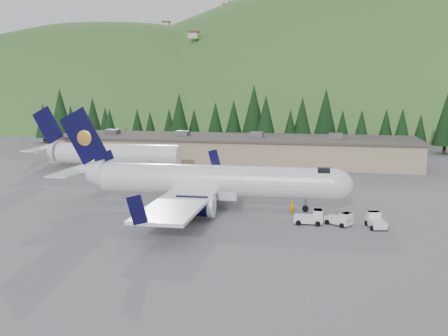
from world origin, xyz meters
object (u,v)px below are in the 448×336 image
terminal_building (231,149)px  baggage_tug_a (311,217)px  baggage_tug_c (376,221)px  airliner (206,181)px  baggage_tug_b (341,219)px  ramp_worker (292,208)px  second_airliner (102,153)px

terminal_building → baggage_tug_a: bearing=-68.7°
baggage_tug_c → airliner: bearing=62.3°
airliner → baggage_tug_b: airliner is taller
baggage_tug_b → terminal_building: bearing=150.6°
ramp_worker → baggage_tug_c: bearing=145.9°
airliner → terminal_building: 38.22m
ramp_worker → baggage_tug_b: bearing=134.2°
terminal_building → ramp_worker: bearing=-69.7°
airliner → baggage_tug_c: (19.62, -5.09, -2.56)m
baggage_tug_c → terminal_building: terminal_building is taller
airliner → terminal_building: airliner is taller
baggage_tug_b → terminal_building: terminal_building is taller
terminal_building → baggage_tug_b: bearing=-65.1°
baggage_tug_a → ramp_worker: 4.43m
baggage_tug_a → baggage_tug_b: 3.11m
terminal_building → ramp_worker: terminal_building is taller
baggage_tug_a → baggage_tug_c: bearing=-0.2°
airliner → baggage_tug_b: (16.03, -5.06, -2.58)m
baggage_tug_b → terminal_building: 47.52m
airliner → baggage_tug_a: 14.14m
baggage_tug_b → baggage_tug_c: size_ratio=0.97×
airliner → baggage_tug_b: size_ratio=11.97×
baggage_tug_b → ramp_worker: size_ratio=1.87×
baggage_tug_b → baggage_tug_a: bearing=-142.2°
ramp_worker → baggage_tug_a: bearing=109.7°
baggage_tug_a → terminal_building: terminal_building is taller
second_airliner → baggage_tug_c: second_airliner is taller
baggage_tug_a → ramp_worker: ramp_worker is taller
airliner → baggage_tug_b: 17.01m
terminal_building → second_airliner: bearing=-141.2°
second_airliner → baggage_tug_b: second_airliner is taller
baggage_tug_b → baggage_tug_c: baggage_tug_c is taller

